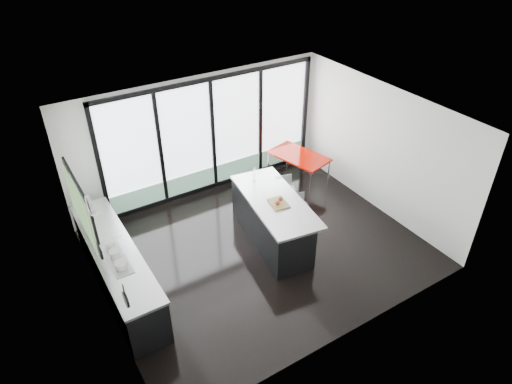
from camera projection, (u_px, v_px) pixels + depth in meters
floor at (260, 248)px, 9.09m from camera, size 6.00×5.00×0.00m
ceiling at (260, 119)px, 7.53m from camera, size 6.00×5.00×0.00m
wall_back at (212, 140)px, 10.24m from camera, size 6.00×0.09×2.80m
wall_front at (353, 271)px, 6.54m from camera, size 6.00×0.00×2.80m
wall_left at (90, 229)px, 7.10m from camera, size 0.26×5.00×2.80m
wall_right at (380, 149)px, 9.63m from camera, size 0.00×5.00×2.80m
counter_cabinets at (118, 269)px, 7.93m from camera, size 0.69×3.24×1.36m
island at (271, 220)px, 9.07m from camera, size 1.32×2.46×1.24m
bar_stool_near at (299, 217)px, 9.42m from camera, size 0.49×0.49×0.64m
bar_stool_far at (285, 203)px, 9.72m from camera, size 0.59×0.59×0.76m
red_table at (298, 169)px, 10.94m from camera, size 1.12×1.54×0.74m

